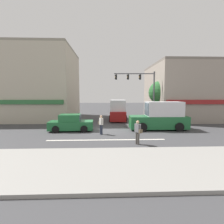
{
  "coord_description": "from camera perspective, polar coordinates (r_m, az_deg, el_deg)",
  "views": [
    {
      "loc": [
        -0.06,
        -16.52,
        3.41
      ],
      "look_at": [
        0.67,
        2.0,
        1.6
      ],
      "focal_mm": 28.0,
      "sensor_mm": 36.0,
      "label": 1
    }
  ],
  "objects": [
    {
      "name": "ground_plane",
      "position": [
        16.87,
        -2.02,
        -6.09
      ],
      "size": [
        120.0,
        120.0,
        0.0
      ],
      "primitive_type": "plane",
      "color": "#3D3D3F"
    },
    {
      "name": "lane_marking_stripe",
      "position": [
        13.46,
        -1.96,
        -9.08
      ],
      "size": [
        9.0,
        0.24,
        0.01
      ],
      "primitive_type": "cube",
      "color": "silver",
      "rests_on": "ground"
    },
    {
      "name": "sidewalk_curb",
      "position": [
        8.68,
        -1.78,
        -16.97
      ],
      "size": [
        40.0,
        5.0,
        0.16
      ],
      "primitive_type": "cube",
      "color": "gray",
      "rests_on": "ground"
    },
    {
      "name": "building_left_block",
      "position": [
        28.18,
        -25.84,
        8.07
      ],
      "size": [
        13.27,
        10.64,
        9.82
      ],
      "color": "#B7AD99",
      "rests_on": "ground"
    },
    {
      "name": "building_right_corner",
      "position": [
        27.94,
        24.13,
        6.05
      ],
      "size": [
        11.14,
        10.57,
        7.76
      ],
      "color": "gray",
      "rests_on": "ground"
    },
    {
      "name": "street_tree",
      "position": [
        23.77,
        15.49,
        6.12
      ],
      "size": [
        3.03,
        3.03,
        5.26
      ],
      "color": "#4C3823",
      "rests_on": "ground"
    },
    {
      "name": "utility_pole_near_left",
      "position": [
        23.75,
        -24.12,
        7.88
      ],
      "size": [
        1.4,
        0.22,
        8.83
      ],
      "color": "brown",
      "rests_on": "ground"
    },
    {
      "name": "traffic_light_mast",
      "position": [
        21.54,
        10.13,
        7.86
      ],
      "size": [
        4.89,
        0.42,
        6.2
      ],
      "color": "#47474C",
      "rests_on": "ground"
    },
    {
      "name": "sedan_waiting_far",
      "position": [
        17.11,
        -13.23,
        -3.65
      ],
      "size": [
        4.16,
        1.99,
        1.58
      ],
      "color": "#1E6033",
      "rests_on": "ground"
    },
    {
      "name": "box_truck_crossing_leftbound",
      "position": [
        23.55,
        1.91,
        0.32
      ],
      "size": [
        2.49,
        5.71,
        2.75
      ],
      "color": "maroon",
      "rests_on": "ground"
    },
    {
      "name": "box_truck_crossing_rightbound",
      "position": [
        17.87,
        15.48,
        -1.56
      ],
      "size": [
        5.62,
        2.28,
        2.75
      ],
      "color": "#1E6033",
      "rests_on": "ground"
    },
    {
      "name": "pedestrian_foreground_with_bag",
      "position": [
        12.18,
        8.43,
        -6.13
      ],
      "size": [
        0.5,
        0.65,
        1.67
      ],
      "color": "#4C4742",
      "rests_on": "ground"
    },
    {
      "name": "pedestrian_mid_crossing",
      "position": [
        15.1,
        -3.59,
        -3.8
      ],
      "size": [
        0.47,
        0.67,
        1.67
      ],
      "color": "#232838",
      "rests_on": "ground"
    }
  ]
}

